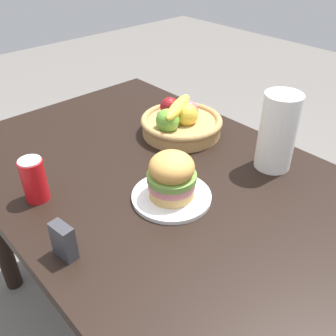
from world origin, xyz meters
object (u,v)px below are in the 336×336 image
Objects in this scene: sandwich at (172,176)px; fruit_basket at (181,122)px; plate at (172,196)px; napkin_holder at (64,241)px; paper_towel_roll at (278,132)px; soda_can at (34,180)px.

fruit_basket is (-0.25, 0.28, -0.03)m from sandwich.
fruit_basket reaches higher than plate.
sandwich is at bearing 80.98° from napkin_holder.
napkin_holder is (0.24, -0.60, -0.00)m from fruit_basket.
sandwich is 0.32m from napkin_holder.
napkin_holder is (-0.10, -0.66, -0.07)m from paper_towel_roll.
plate is 0.92× the size of paper_towel_roll.
plate is 0.07m from sandwich.
sandwich is 0.56× the size of paper_towel_roll.
paper_towel_roll is at bearing 60.97° from soda_can.
plate is at bearing -105.10° from paper_towel_roll.
soda_can is 0.53× the size of paper_towel_roll.
paper_towel_roll is at bearing 10.97° from fruit_basket.
fruit_basket is at bearing 104.74° from napkin_holder.
paper_towel_roll is 0.68m from napkin_holder.
fruit_basket is (-0.00, 0.55, -0.02)m from soda_can.
soda_can reaches higher than plate.
fruit_basket is 0.65m from napkin_holder.
soda_can is 0.43× the size of fruit_basket.
plate is 1.76× the size of soda_can.
fruit_basket is at bearing -169.03° from paper_towel_roll.
napkin_holder reaches higher than plate.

